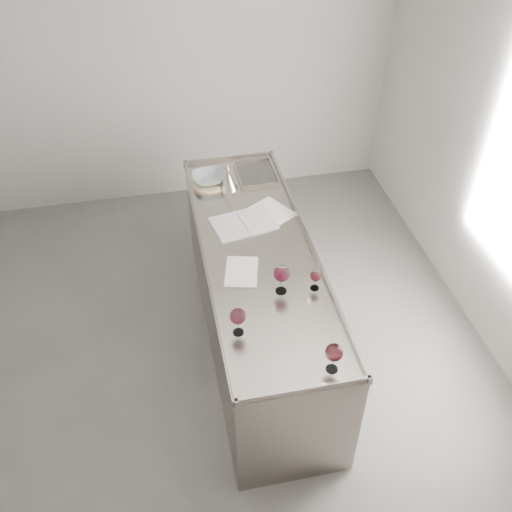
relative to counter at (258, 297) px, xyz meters
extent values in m
cube|color=#53514E|center=(-0.50, -0.30, -0.48)|extent=(4.50, 5.00, 0.02)
cube|color=#ABA8A5|center=(-0.50, 2.21, 0.93)|extent=(4.50, 0.02, 2.80)
cube|color=gray|center=(0.00, 0.00, -0.01)|extent=(0.75, 2.40, 0.92)
cube|color=gray|center=(0.00, 0.00, 0.46)|extent=(0.77, 2.42, 0.02)
cube|color=gray|center=(0.00, -1.19, 0.48)|extent=(0.77, 0.02, 0.03)
cube|color=gray|center=(0.00, 1.19, 0.48)|extent=(0.77, 0.02, 0.03)
cube|color=gray|center=(-0.37, 0.00, 0.48)|extent=(0.02, 2.42, 0.03)
cube|color=gray|center=(0.36, 0.00, 0.48)|extent=(0.02, 2.42, 0.03)
cube|color=#595654|center=(0.17, 0.92, 0.46)|extent=(0.30, 0.38, 0.01)
cylinder|color=white|center=(-0.27, -0.71, 0.47)|extent=(0.07, 0.07, 0.00)
cylinder|color=white|center=(-0.27, -0.71, 0.52)|extent=(0.01, 0.01, 0.09)
ellipsoid|color=white|center=(-0.27, -0.71, 0.60)|extent=(0.09, 0.09, 0.10)
cylinder|color=#360711|center=(-0.27, -0.71, 0.58)|extent=(0.07, 0.07, 0.02)
cylinder|color=white|center=(0.06, -0.43, 0.47)|extent=(0.07, 0.07, 0.00)
cylinder|color=white|center=(0.06, -0.43, 0.52)|extent=(0.01, 0.01, 0.10)
ellipsoid|color=white|center=(0.06, -0.43, 0.62)|extent=(0.10, 0.10, 0.11)
cylinder|color=#390715|center=(0.06, -0.43, 0.59)|extent=(0.08, 0.08, 0.02)
cylinder|color=white|center=(0.19, -1.08, 0.47)|extent=(0.07, 0.07, 0.00)
cylinder|color=white|center=(0.19, -1.08, 0.52)|extent=(0.01, 0.01, 0.09)
ellipsoid|color=white|center=(0.19, -1.08, 0.61)|extent=(0.10, 0.10, 0.10)
cylinder|color=#32060B|center=(0.19, -1.08, 0.59)|extent=(0.07, 0.07, 0.02)
cylinder|color=white|center=(0.27, -0.44, 0.47)|extent=(0.06, 0.06, 0.00)
cylinder|color=white|center=(0.27, -0.44, 0.51)|extent=(0.01, 0.01, 0.07)
ellipsoid|color=white|center=(0.27, -0.44, 0.57)|extent=(0.07, 0.07, 0.07)
cylinder|color=#33070D|center=(0.27, -0.44, 0.56)|extent=(0.05, 0.05, 0.02)
cube|color=white|center=(-0.15, 0.28, 0.47)|extent=(0.27, 0.34, 0.01)
cube|color=white|center=(0.06, 0.32, 0.47)|extent=(0.27, 0.34, 0.01)
cylinder|color=white|center=(-0.04, 0.30, 0.48)|extent=(0.07, 0.30, 0.01)
cube|color=white|center=(0.20, 0.41, 0.47)|extent=(0.35, 0.38, 0.00)
cube|color=white|center=(-0.15, -0.20, 0.47)|extent=(0.27, 0.34, 0.00)
cylinder|color=beige|center=(-0.22, 0.87, 0.48)|extent=(0.37, 0.37, 0.02)
imported|color=#8DA1A4|center=(-0.22, 0.87, 0.52)|extent=(0.28, 0.28, 0.06)
cone|color=#A8A095|center=(-0.08, 0.77, 0.53)|extent=(0.15, 0.15, 0.13)
cylinder|color=#A8A095|center=(-0.08, 0.77, 0.61)|extent=(0.03, 0.03, 0.03)
cylinder|color=#B67D32|center=(-0.08, 0.77, 0.64)|extent=(0.04, 0.04, 0.02)
cone|color=#A8A095|center=(-0.08, 0.77, 0.67)|extent=(0.03, 0.03, 0.04)
camera|label=1|loc=(-0.61, -2.91, 3.00)|focal=40.00mm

